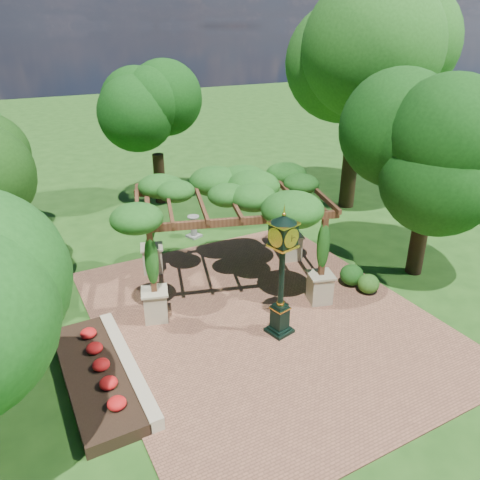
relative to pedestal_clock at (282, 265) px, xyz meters
name	(u,v)px	position (x,y,z in m)	size (l,w,h in m)	color
ground	(278,333)	(-0.05, -0.01, -2.39)	(120.00, 120.00, 0.00)	#1E4714
brick_plaza	(262,317)	(-0.05, 0.99, -2.37)	(10.00, 12.00, 0.04)	brown
border_wall	(128,365)	(-4.65, 0.49, -2.19)	(0.35, 5.00, 0.40)	#C6B793
flower_bed	(95,376)	(-5.55, 0.49, -2.21)	(1.50, 5.00, 0.36)	red
pedestal_clock	(282,265)	(0.00, 0.00, 0.00)	(0.94, 0.94, 3.99)	black
pergola	(231,201)	(0.02, 3.30, 0.94)	(7.35, 5.73, 4.07)	#BCB28B
sundial	(194,228)	(0.54, 8.02, -1.95)	(0.72, 0.72, 1.01)	gray
shrub_front	(368,284)	(4.08, 0.52, -2.01)	(0.77, 0.77, 0.69)	#2E631C
shrub_mid	(352,275)	(3.94, 1.26, -1.97)	(0.86, 0.86, 0.78)	#1A4D15
shrub_back	(286,228)	(4.31, 6.18, -2.02)	(0.74, 0.74, 0.66)	#2C5E1B
tree_north	(155,115)	(0.81, 13.19, 2.28)	(3.53, 3.53, 6.82)	black
tree_east_far	(359,75)	(9.30, 7.94, 4.24)	(5.78, 5.78, 9.64)	#312413
tree_east_near	(434,150)	(6.76, 0.90, 2.43)	(3.85, 3.85, 7.04)	black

